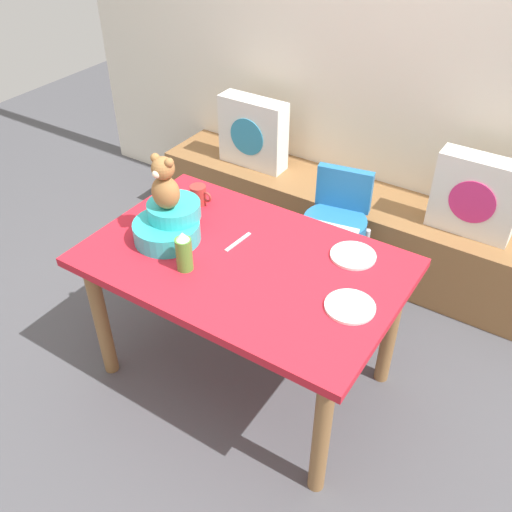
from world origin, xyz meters
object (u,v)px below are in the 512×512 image
highchair (335,224)px  pillow_floral_right (476,196)px  teddy_bear (165,184)px  ketchup_bottle (184,252)px  coffee_mug (199,195)px  dining_table (244,277)px  dinner_plate_far (350,306)px  infant_seat_teal (169,224)px  dinner_plate_near (353,255)px  pillow_floral_left (253,133)px

highchair → pillow_floral_right: bearing=34.9°
teddy_bear → ketchup_bottle: 0.31m
highchair → teddy_bear: (-0.45, -0.80, 0.50)m
coffee_mug → dining_table: bearing=-30.3°
highchair → dinner_plate_far: size_ratio=3.95×
ketchup_bottle → dinner_plate_far: (0.69, 0.16, -0.08)m
highchair → infant_seat_teal: 0.96m
pillow_floral_right → dining_table: bearing=-120.3°
teddy_bear → dinner_plate_near: (0.76, 0.32, -0.27)m
infant_seat_teal → pillow_floral_left: bearing=105.9°
pillow_floral_right → coffee_mug: pillow_floral_right is taller
dining_table → pillow_floral_left: bearing=121.4°
infant_seat_teal → teddy_bear: 0.21m
pillow_floral_left → dinner_plate_near: (1.10, -0.90, 0.07)m
pillow_floral_right → pillow_floral_left: bearing=180.0°
pillow_floral_left → dinner_plate_near: size_ratio=2.20×
dining_table → dinner_plate_near: (0.39, 0.27, 0.11)m
dining_table → pillow_floral_right: bearing=59.7°
pillow_floral_right → teddy_bear: (-1.05, -1.21, 0.34)m
dinner_plate_far → dinner_plate_near: bearing=113.0°
pillow_floral_left → highchair: 0.92m
pillow_floral_left → highchair: bearing=-27.5°
pillow_floral_right → dinner_plate_far: size_ratio=2.20×
coffee_mug → pillow_floral_left: bearing=107.0°
infant_seat_teal → dinner_plate_far: (0.89, 0.01, -0.07)m
dining_table → teddy_bear: size_ratio=5.46×
dinner_plate_near → infant_seat_teal: bearing=-157.4°
dinner_plate_near → dinner_plate_far: size_ratio=1.00×
dinner_plate_near → dinner_plate_far: same height
pillow_floral_left → ketchup_bottle: size_ratio=2.38×
pillow_floral_left → dinner_plate_far: (1.23, -1.20, 0.07)m
dinner_plate_near → coffee_mug: bearing=-178.7°
teddy_bear → dinner_plate_far: bearing=0.9°
highchair → infant_seat_teal: bearing=-119.7°
pillow_floral_left → ketchup_bottle: bearing=-68.1°
pillow_floral_left → pillow_floral_right: bearing=0.0°
dining_table → teddy_bear: teddy_bear is taller
highchair → ketchup_bottle: (-0.26, -0.94, 0.31)m
dinner_plate_far → teddy_bear: bearing=-179.1°
pillow_floral_right → dinner_plate_near: bearing=-108.0°
highchair → pillow_floral_left: bearing=152.5°
pillow_floral_left → coffee_mug: (0.28, -0.92, 0.11)m
pillow_floral_left → dinner_plate_near: pillow_floral_left is taller
teddy_bear → ketchup_bottle: size_ratio=1.35×
dining_table → teddy_bear: 0.53m
pillow_floral_left → dinner_plate_near: 1.42m
pillow_floral_left → highchair: size_ratio=0.56×
pillow_floral_right → teddy_bear: teddy_bear is taller
pillow_floral_left → teddy_bear: size_ratio=1.76×
pillow_floral_right → dining_table: (-0.68, -1.17, -0.04)m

